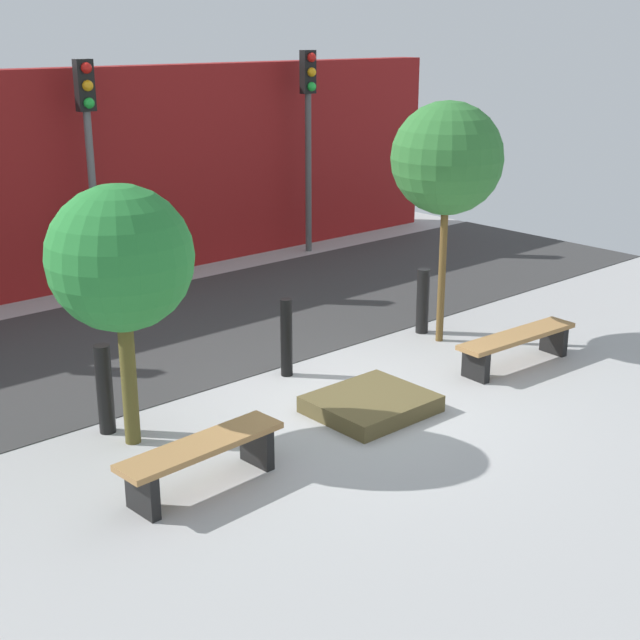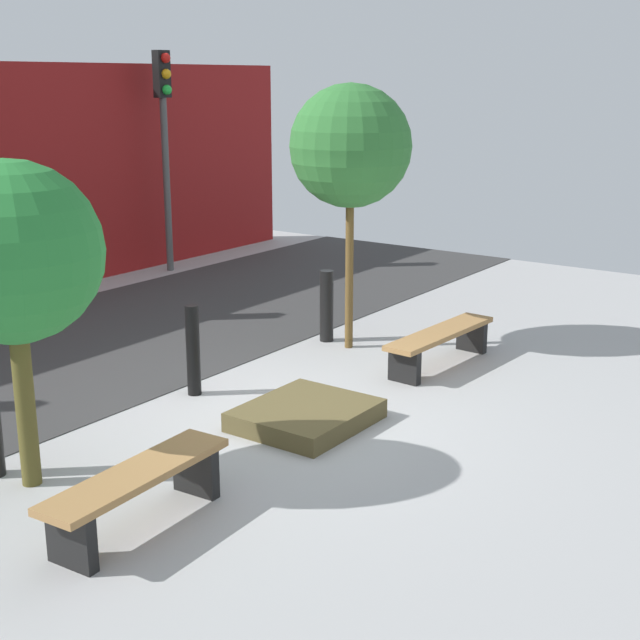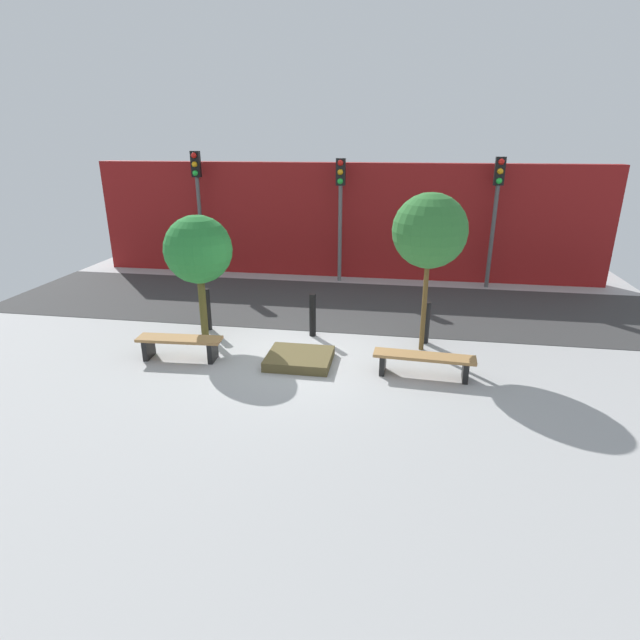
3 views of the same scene
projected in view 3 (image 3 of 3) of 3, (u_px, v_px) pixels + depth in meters
ground_plane at (303, 356)px, 10.36m from camera, size 18.00×18.00×0.00m
road_strip at (328, 304)px, 13.68m from camera, size 18.00×4.29×0.01m
building_facade at (343, 221)px, 16.01m from camera, size 16.20×0.50×3.58m
bench_left at (180, 344)px, 10.13m from camera, size 1.74×0.51×0.47m
bench_right at (424, 361)px, 9.39m from camera, size 1.91×0.49×0.44m
planter_bed at (299, 359)px, 10.03m from camera, size 1.28×1.11×0.19m
tree_behind_left_bench at (198, 250)px, 10.78m from camera, size 1.48×1.48×2.75m
tree_behind_right_bench at (430, 231)px, 9.85m from camera, size 1.49×1.49×3.29m
bollard_far_left at (207, 309)px, 11.68m from camera, size 0.18×0.18×1.00m
bollard_left at (313, 315)px, 11.29m from camera, size 0.15×0.15×1.00m
bollard_center at (426, 322)px, 10.92m from camera, size 0.18×0.18×0.94m
traffic_light_west at (198, 192)px, 15.71m from camera, size 0.28×0.27×3.92m
traffic_light_mid_west at (340, 198)px, 15.06m from camera, size 0.28×0.27×3.73m
traffic_light_mid_east at (496, 200)px, 14.35m from camera, size 0.28×0.27×3.79m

